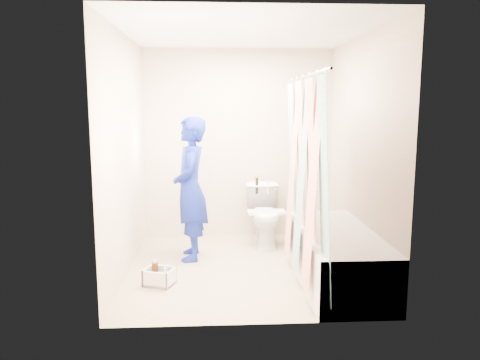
{
  "coord_description": "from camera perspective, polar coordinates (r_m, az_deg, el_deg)",
  "views": [
    {
      "loc": [
        -0.31,
        -4.71,
        1.69
      ],
      "look_at": [
        -0.04,
        0.25,
        0.9
      ],
      "focal_mm": 35.0,
      "sensor_mm": 36.0,
      "label": 1
    }
  ],
  "objects": [
    {
      "name": "cleaning_caddy",
      "position": [
        4.6,
        -9.71,
        -11.64
      ],
      "size": [
        0.32,
        0.29,
        0.2
      ],
      "rotation": [
        0.0,
        0.0,
        -0.35
      ],
      "color": "silver",
      "rests_on": "ground"
    },
    {
      "name": "plumber",
      "position": [
        5.15,
        -6.06,
        -1.09
      ],
      "size": [
        0.41,
        0.59,
        1.57
      ],
      "primitive_type": "imported",
      "rotation": [
        0.0,
        0.0,
        -1.51
      ],
      "color": "#101EA8",
      "rests_on": "ground"
    },
    {
      "name": "tank_lid",
      "position": [
        5.61,
        3.23,
        -3.93
      ],
      "size": [
        0.45,
        0.21,
        0.03
      ],
      "primitive_type": "cube",
      "rotation": [
        0.0,
        0.0,
        0.03
      ],
      "color": "white",
      "rests_on": "toilet"
    },
    {
      "name": "wall_front",
      "position": [
        3.46,
        2.02,
        0.94
      ],
      "size": [
        2.4,
        0.02,
        2.4
      ],
      "primitive_type": "cube",
      "color": "#BEB092",
      "rests_on": "ground"
    },
    {
      "name": "toilet",
      "position": [
        5.74,
        3.06,
        -4.28
      ],
      "size": [
        0.43,
        0.73,
        0.73
      ],
      "primitive_type": "imported",
      "rotation": [
        0.0,
        0.0,
        0.03
      ],
      "color": "white",
      "rests_on": "ground"
    },
    {
      "name": "bathtub",
      "position": [
        4.66,
        11.56,
        -8.87
      ],
      "size": [
        0.7,
        1.75,
        0.5
      ],
      "color": "white",
      "rests_on": "ground"
    },
    {
      "name": "ceiling",
      "position": [
        4.78,
        0.65,
        17.62
      ],
      "size": [
        2.4,
        2.6,
        0.02
      ],
      "primitive_type": "cube",
      "color": "white",
      "rests_on": "wall_back"
    },
    {
      "name": "shower_curtain",
      "position": [
        4.42,
        7.72,
        0.27
      ],
      "size": [
        0.06,
        1.75,
        1.8
      ],
      "primitive_type": "cube",
      "color": "white",
      "rests_on": "curtain_rod"
    },
    {
      "name": "tank_internals",
      "position": [
        5.85,
        2.42,
        -0.47
      ],
      "size": [
        0.18,
        0.06,
        0.24
      ],
      "color": "black",
      "rests_on": "toilet"
    },
    {
      "name": "wall_right",
      "position": [
        4.97,
        14.58,
        3.13
      ],
      "size": [
        0.02,
        2.6,
        2.4
      ],
      "primitive_type": "cube",
      "color": "#BEB092",
      "rests_on": "ground"
    },
    {
      "name": "wall_left",
      "position": [
        4.82,
        -13.78,
        2.98
      ],
      "size": [
        0.02,
        2.6,
        2.4
      ],
      "primitive_type": "cube",
      "color": "#BEB092",
      "rests_on": "ground"
    },
    {
      "name": "floor",
      "position": [
        5.02,
        0.6,
        -10.62
      ],
      "size": [
        2.6,
        2.6,
        0.0
      ],
      "primitive_type": "plane",
      "color": "gray",
      "rests_on": "ground"
    },
    {
      "name": "wall_back",
      "position": [
        6.04,
        -0.18,
        4.42
      ],
      "size": [
        2.4,
        0.02,
        2.4
      ],
      "primitive_type": "cube",
      "color": "#BEB092",
      "rests_on": "ground"
    },
    {
      "name": "curtain_rod",
      "position": [
        4.37,
        7.99,
        12.4
      ],
      "size": [
        0.02,
        1.9,
        0.02
      ],
      "primitive_type": "cylinder",
      "rotation": [
        1.57,
        0.0,
        0.0
      ],
      "color": "silver",
      "rests_on": "wall_back"
    }
  ]
}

